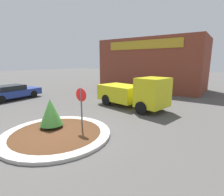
% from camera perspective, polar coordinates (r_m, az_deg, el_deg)
% --- Properties ---
extents(ground_plane, '(120.00, 120.00, 0.00)m').
position_cam_1_polar(ground_plane, '(8.59, -17.50, -11.53)').
color(ground_plane, '#514F4C').
extents(traffic_island, '(4.89, 4.89, 0.14)m').
position_cam_1_polar(traffic_island, '(8.57, -17.53, -11.10)').
color(traffic_island, '#BCB7AD').
rests_on(traffic_island, ground_plane).
extents(stop_sign, '(0.62, 0.07, 2.16)m').
position_cam_1_polar(stop_sign, '(8.20, -9.98, -1.43)').
color(stop_sign, '#4C4C51').
rests_on(stop_sign, ground_plane).
extents(island_shrub, '(1.10, 1.10, 1.45)m').
position_cam_1_polar(island_shrub, '(8.99, -19.39, -4.29)').
color(island_shrub, brown).
rests_on(island_shrub, traffic_island).
extents(utility_truck, '(5.62, 3.08, 2.29)m').
position_cam_1_polar(utility_truck, '(12.72, 7.18, 1.65)').
color(utility_truck, gold).
rests_on(utility_truck, ground_plane).
extents(storefront_building, '(11.71, 6.07, 5.88)m').
position_cam_1_polar(storefront_building, '(22.16, 13.17, 10.52)').
color(storefront_building, brown).
rests_on(storefront_building, ground_plane).
extents(parked_sedan_blue, '(2.06, 4.71, 1.29)m').
position_cam_1_polar(parked_sedan_blue, '(17.88, -29.82, 1.71)').
color(parked_sedan_blue, navy).
rests_on(parked_sedan_blue, ground_plane).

